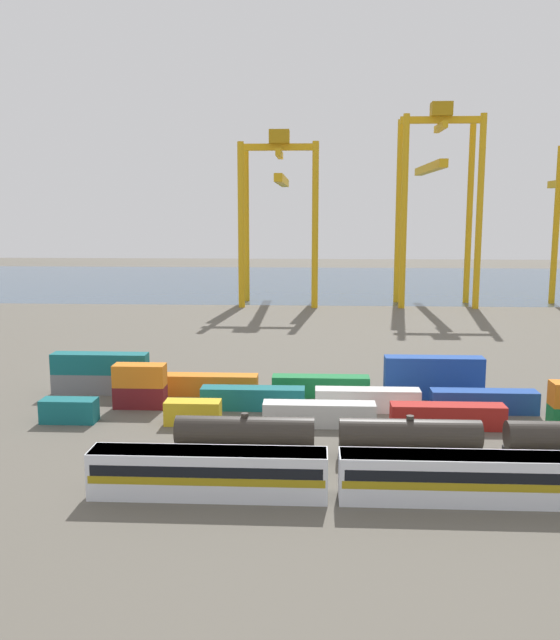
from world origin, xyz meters
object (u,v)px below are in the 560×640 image
at_px(freight_tank_row, 493,440).
at_px(gantry_crane_west, 280,198).
at_px(passenger_train, 460,476).
at_px(gantry_crane_central, 436,185).
at_px(shipping_container_19, 321,386).
at_px(shipping_container_10, 140,397).

bearing_deg(freight_tank_row, gantry_crane_west, 103.11).
distance_m(passenger_train, gantry_crane_west, 122.56).
bearing_deg(gantry_crane_central, freight_tank_row, -96.55).
height_order(shipping_container_19, gantry_crane_west, gantry_crane_west).
distance_m(shipping_container_10, gantry_crane_west, 97.49).
height_order(freight_tank_row, shipping_container_19, freight_tank_row).
height_order(freight_tank_row, gantry_crane_central, gantry_crane_central).
relative_size(passenger_train, shipping_container_19, 4.94).
height_order(freight_tank_row, gantry_crane_west, gantry_crane_west).
relative_size(freight_tank_row, shipping_container_19, 4.91).
relative_size(shipping_container_19, gantry_crane_central, 0.25).
bearing_deg(shipping_container_19, gantry_crane_west, 96.22).
bearing_deg(freight_tank_row, shipping_container_19, 126.48).
xyz_separation_m(passenger_train, freight_tank_row, (4.96, 9.40, -0.19)).
bearing_deg(shipping_container_19, gantry_crane_central, 72.02).
bearing_deg(gantry_crane_central, passenger_train, -98.40).
bearing_deg(passenger_train, shipping_container_19, 109.46).
bearing_deg(passenger_train, gantry_crane_west, 99.79).
height_order(freight_tank_row, shipping_container_10, freight_tank_row).
distance_m(freight_tank_row, gantry_crane_central, 112.82).
bearing_deg(gantry_crane_central, shipping_container_10, -118.01).
bearing_deg(gantry_crane_central, shipping_container_19, -107.98).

